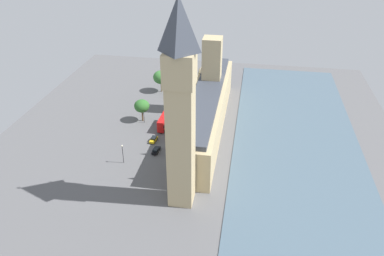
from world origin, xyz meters
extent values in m
plane|color=#565659|center=(0.00, 0.00, 0.00)|extent=(146.61, 146.61, 0.00)
cube|color=#475B6B|center=(-35.46, 0.00, 0.12)|extent=(44.35, 131.95, 0.25)
cube|color=tan|center=(-2.00, 0.00, 6.78)|extent=(12.69, 76.61, 13.57)
cube|color=tan|center=(-2.00, -13.79, 15.62)|extent=(7.17, 7.17, 31.25)
cube|color=#383D47|center=(-2.00, 0.00, 14.37)|extent=(9.65, 73.54, 1.60)
cone|color=tan|center=(3.95, -34.47, 14.92)|extent=(1.20, 1.20, 2.72)
cone|color=tan|center=(3.95, -20.68, 14.98)|extent=(1.20, 1.20, 2.82)
cone|color=tan|center=(3.95, -6.89, 15.05)|extent=(1.20, 1.20, 2.97)
cone|color=tan|center=(3.95, 6.89, 14.47)|extent=(1.20, 1.20, 1.81)
cone|color=tan|center=(3.95, 20.68, 15.12)|extent=(1.20, 1.20, 3.10)
cone|color=tan|center=(3.95, 34.47, 15.04)|extent=(1.20, 1.20, 2.94)
cube|color=tan|center=(-0.70, 42.33, 17.99)|extent=(6.75, 6.75, 35.98)
cube|color=tan|center=(-0.70, 42.33, 40.21)|extent=(7.42, 7.42, 8.46)
cylinder|color=silver|center=(3.16, 42.33, 40.21)|extent=(0.25, 5.13, 5.13)
torus|color=black|center=(3.16, 42.33, 40.21)|extent=(0.24, 5.37, 5.37)
cylinder|color=silver|center=(-0.70, 38.47, 40.21)|extent=(5.13, 0.25, 5.13)
torus|color=black|center=(-0.70, 38.47, 40.21)|extent=(5.37, 0.24, 5.37)
pyramid|color=#383D47|center=(-0.70, 42.33, 50.87)|extent=(7.42, 7.42, 12.87)
cube|color=silver|center=(11.20, -22.91, 0.72)|extent=(2.49, 4.94, 0.75)
cube|color=black|center=(11.23, -22.68, 1.42)|extent=(1.92, 2.84, 0.65)
cylinder|color=black|center=(11.85, -24.53, 0.34)|extent=(0.34, 0.71, 0.68)
cylinder|color=black|center=(10.14, -24.30, 0.34)|extent=(0.34, 0.71, 0.68)
cylinder|color=black|center=(12.25, -21.52, 0.34)|extent=(0.34, 0.71, 0.68)
cylinder|color=black|center=(10.54, -21.29, 0.34)|extent=(0.34, 0.71, 0.68)
cube|color=#B7B7BC|center=(14.04, -17.23, 0.72)|extent=(2.10, 4.36, 0.75)
cube|color=black|center=(14.05, -17.02, 1.42)|extent=(1.70, 2.47, 0.65)
cylinder|color=black|center=(14.83, -18.64, 0.34)|extent=(0.28, 0.69, 0.68)
cylinder|color=black|center=(13.11, -18.56, 0.34)|extent=(0.28, 0.69, 0.68)
cylinder|color=black|center=(14.97, -15.91, 0.34)|extent=(0.28, 0.69, 0.68)
cylinder|color=black|center=(13.25, -15.83, 0.34)|extent=(0.28, 0.69, 0.68)
cube|color=red|center=(14.09, 2.24, 2.65)|extent=(2.86, 10.58, 4.20)
cube|color=black|center=(14.09, 2.24, 2.73)|extent=(2.90, 10.18, 0.70)
cylinder|color=black|center=(13.07, 5.96, 0.55)|extent=(0.39, 1.11, 1.10)
cylinder|color=black|center=(15.37, 5.88, 0.55)|extent=(0.39, 1.11, 1.10)
cylinder|color=black|center=(12.82, -1.39, 0.55)|extent=(0.39, 1.11, 1.10)
cylinder|color=black|center=(15.11, -1.47, 0.55)|extent=(0.39, 1.11, 1.10)
cube|color=gold|center=(15.45, 12.88, 0.72)|extent=(2.23, 4.42, 0.75)
cube|color=black|center=(15.43, 12.67, 1.42)|extent=(1.77, 2.52, 0.65)
cylinder|color=black|center=(14.71, 14.32, 0.34)|extent=(0.31, 0.70, 0.68)
cylinder|color=black|center=(16.42, 14.17, 0.34)|extent=(0.31, 0.70, 0.68)
cylinder|color=black|center=(14.48, 11.59, 0.34)|extent=(0.31, 0.70, 0.68)
cylinder|color=black|center=(16.18, 11.44, 0.34)|extent=(0.31, 0.70, 0.68)
cube|color=black|center=(12.80, 19.58, 0.72)|extent=(2.28, 4.77, 0.75)
cube|color=black|center=(12.82, 19.81, 1.42)|extent=(1.79, 2.72, 0.65)
cylinder|color=black|center=(13.51, 18.03, 0.34)|extent=(0.31, 0.70, 0.68)
cylinder|color=black|center=(11.82, 18.19, 0.34)|extent=(0.31, 0.70, 0.68)
cylinder|color=black|center=(13.78, 20.97, 0.34)|extent=(0.31, 0.70, 0.68)
cylinder|color=black|center=(12.09, 21.13, 0.34)|extent=(0.31, 0.70, 0.68)
cylinder|color=maroon|center=(6.19, -4.73, 0.70)|extent=(0.66, 0.66, 1.41)
sphere|color=tan|center=(6.19, -4.73, 1.54)|extent=(0.27, 0.27, 0.27)
cube|color=navy|center=(6.38, -4.51, 0.77)|extent=(0.31, 0.29, 0.25)
cylinder|color=#336B60|center=(5.96, 30.22, 0.65)|extent=(0.60, 0.60, 1.30)
sphere|color=#8C6647|center=(5.96, 30.22, 1.43)|extent=(0.25, 0.25, 0.25)
cube|color=#336B60|center=(6.11, 29.99, 0.72)|extent=(0.31, 0.24, 0.23)
cylinder|color=brown|center=(22.89, -29.89, 2.19)|extent=(0.56, 0.56, 4.37)
ellipsoid|color=#387533|center=(22.89, -29.89, 7.04)|extent=(7.10, 7.10, 6.03)
cylinder|color=brown|center=(23.65, -1.49, 2.16)|extent=(0.56, 0.56, 4.31)
ellipsoid|color=#2D6628|center=(23.65, -1.49, 6.54)|extent=(5.95, 5.95, 5.06)
cylinder|color=black|center=(22.63, -0.13, 3.15)|extent=(0.18, 0.18, 6.30)
sphere|color=#F2EAC6|center=(22.63, -0.13, 6.58)|extent=(0.56, 0.56, 0.56)
cylinder|color=black|center=(21.84, 27.48, 3.21)|extent=(0.18, 0.18, 6.41)
sphere|color=#F2EAC6|center=(21.84, 27.48, 6.69)|extent=(0.56, 0.56, 0.56)
camera|label=1|loc=(-17.67, 124.46, 72.79)|focal=35.23mm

